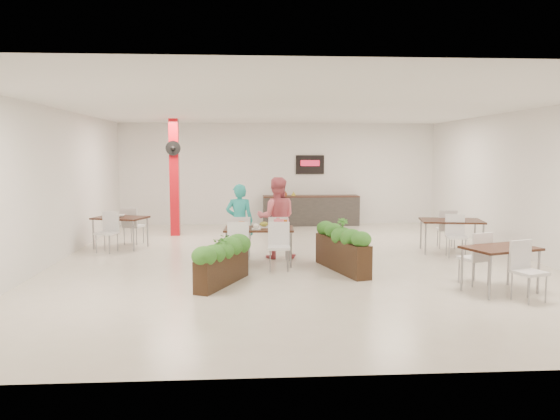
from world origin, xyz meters
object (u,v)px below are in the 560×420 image
object	(u,v)px
planter_left	(222,257)
side_table_c	(500,255)
main_table	(258,234)
side_table_a	(121,222)
diner_woman	(277,218)
planter_right	(342,245)
side_table_b	(451,225)
service_counter	(311,210)
diner_man	(239,221)
red_column	(174,176)

from	to	relation	value
planter_left	side_table_c	xyz separation A→B (m)	(4.55, -0.81, 0.13)
main_table	side_table_a	world-z (taller)	same
diner_woman	planter_right	xyz separation A→B (m)	(1.19, -1.37, -0.38)
side_table_b	service_counter	bearing A→B (deg)	128.93
diner_man	planter_left	world-z (taller)	diner_man
planter_right	side_table_b	distance (m)	3.36
service_counter	diner_man	bearing A→B (deg)	-112.46
side_table_a	diner_man	bearing A→B (deg)	-8.80
service_counter	diner_woman	bearing A→B (deg)	-104.72
diner_man	planter_left	xyz separation A→B (m)	(-0.28, -2.35, -0.32)
main_table	service_counter	bearing A→B (deg)	73.16
side_table_a	side_table_c	bearing A→B (deg)	-14.46
red_column	planter_right	distance (m)	6.23
red_column	planter_left	bearing A→B (deg)	-75.28
diner_woman	side_table_a	distance (m)	3.95
planter_left	red_column	bearing A→B (deg)	104.72
main_table	planter_right	world-z (taller)	planter_right
diner_man	main_table	bearing A→B (deg)	123.59
diner_man	red_column	bearing A→B (deg)	-59.60
red_column	service_counter	distance (m)	4.56
diner_man	side_table_b	distance (m)	4.85
service_counter	main_table	bearing A→B (deg)	-106.84
diner_woman	side_table_c	size ratio (longest dim) A/B	1.05
main_table	diner_man	bearing A→B (deg)	120.80
diner_man	side_table_c	distance (m)	5.32
side_table_b	side_table_c	world-z (taller)	same
service_counter	diner_man	world-z (taller)	service_counter
service_counter	diner_woman	distance (m)	5.51
diner_woman	planter_right	distance (m)	1.85
diner_man	side_table_b	size ratio (longest dim) A/B	0.97
side_table_a	side_table_c	size ratio (longest dim) A/B	1.00
side_table_c	side_table_b	bearing A→B (deg)	62.55
main_table	planter_left	size ratio (longest dim) A/B	1.05
planter_left	diner_man	bearing A→B (deg)	83.25
service_counter	diner_man	size ratio (longest dim) A/B	1.86
diner_woman	planter_right	world-z (taller)	diner_woman
main_table	side_table_a	xyz separation A→B (m)	(-3.24, 2.14, -0.01)
planter_right	side_table_c	bearing A→B (deg)	-38.17
planter_left	side_table_a	world-z (taller)	side_table_a
red_column	side_table_b	size ratio (longest dim) A/B	1.92
red_column	side_table_a	xyz separation A→B (m)	(-1.05, -1.96, -1.01)
diner_woman	side_table_c	xyz separation A→B (m)	(3.47, -3.17, -0.26)
service_counter	main_table	size ratio (longest dim) A/B	1.79
diner_man	side_table_b	bearing A→B (deg)	-172.36
planter_left	side_table_b	xyz separation A→B (m)	(5.11, 2.76, 0.16)
diner_man	planter_right	world-z (taller)	diner_man
diner_man	side_table_b	xyz separation A→B (m)	(4.83, 0.41, -0.17)
service_counter	main_table	xyz separation A→B (m)	(-1.81, -5.97, 0.14)
diner_woman	planter_left	distance (m)	2.62
main_table	diner_woman	size ratio (longest dim) A/B	0.95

